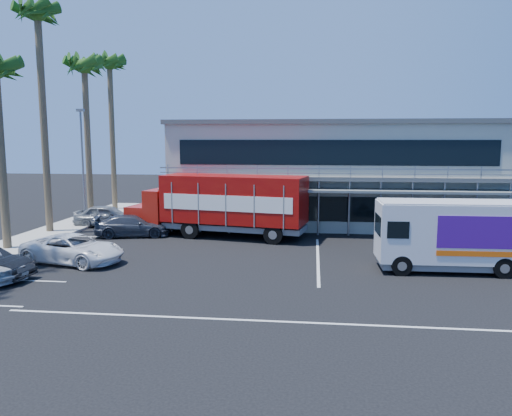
# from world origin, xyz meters

# --- Properties ---
(ground) EXTENTS (120.00, 120.00, 0.00)m
(ground) POSITION_xyz_m (0.00, 0.00, 0.00)
(ground) COLOR black
(ground) RESTS_ON ground
(building) EXTENTS (22.40, 12.00, 7.30)m
(building) POSITION_xyz_m (3.00, 14.94, 3.66)
(building) COLOR #A1A99B
(building) RESTS_ON ground
(curb_strip) EXTENTS (3.00, 32.00, 0.16)m
(curb_strip) POSITION_xyz_m (-15.00, 6.00, 0.08)
(curb_strip) COLOR #A5A399
(curb_strip) RESTS_ON ground
(palm_d) EXTENTS (2.80, 2.80, 14.75)m
(palm_d) POSITION_xyz_m (-15.20, 8.00, 12.80)
(palm_d) COLOR brown
(palm_d) RESTS_ON ground
(palm_e) EXTENTS (2.80, 2.80, 12.25)m
(palm_e) POSITION_xyz_m (-14.70, 13.00, 10.57)
(palm_e) COLOR brown
(palm_e) RESTS_ON ground
(palm_f) EXTENTS (2.80, 2.80, 13.25)m
(palm_f) POSITION_xyz_m (-15.10, 18.50, 11.47)
(palm_f) COLOR brown
(palm_f) RESTS_ON ground
(light_pole_far) EXTENTS (0.50, 0.25, 8.09)m
(light_pole_far) POSITION_xyz_m (-14.20, 11.00, 4.50)
(light_pole_far) COLOR gray
(light_pole_far) RESTS_ON ground
(red_truck) EXTENTS (11.71, 4.76, 3.84)m
(red_truck) POSITION_xyz_m (-3.90, 8.14, 2.11)
(red_truck) COLOR #A5170D
(red_truck) RESTS_ON ground
(white_van) EXTENTS (6.72, 2.44, 3.26)m
(white_van) POSITION_xyz_m (8.04, 1.35, 1.73)
(white_van) COLOR silver
(white_van) RESTS_ON ground
(parked_car_c) EXTENTS (5.50, 3.47, 1.42)m
(parked_car_c) POSITION_xyz_m (-10.00, 0.80, 0.71)
(parked_car_c) COLOR white
(parked_car_c) RESTS_ON ground
(parked_car_d) EXTENTS (4.93, 2.87, 1.34)m
(parked_car_d) POSITION_xyz_m (-9.50, 7.60, 0.67)
(parked_car_d) COLOR #2E333E
(parked_car_d) RESTS_ON ground
(parked_car_e) EXTENTS (4.55, 2.06, 1.52)m
(parked_car_e) POSITION_xyz_m (-12.50, 10.80, 0.76)
(parked_car_e) COLOR gray
(parked_car_e) RESTS_ON ground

